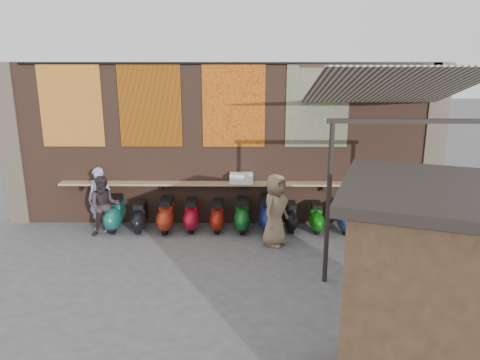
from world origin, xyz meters
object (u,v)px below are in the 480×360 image
Objects in this scene: scooter_stool_6 at (267,214)px; shopper_grey at (474,243)px; diner_right at (105,206)px; scooter_stool_0 at (115,214)px; scooter_stool_8 at (316,217)px; diner_left at (100,199)px; scooter_stool_2 at (166,215)px; scooter_stool_3 at (192,215)px; scooter_stool_9 at (344,217)px; scooter_stool_4 at (218,216)px; scooter_stool_1 at (140,217)px; shopper_navy at (408,212)px; market_stall at (459,312)px; shopper_tan at (275,210)px; shelf_box at (241,178)px; scooter_stool_7 at (291,217)px; scooter_stool_5 at (242,215)px.

shopper_grey is (3.79, -2.58, 0.35)m from scooter_stool_6.
diner_right is at bearing -3.60° from shopper_grey.
shopper_grey is at bearing -18.93° from scooter_stool_0.
scooter_stool_8 is 5.26m from diner_left.
scooter_stool_2 reaches higher than scooter_stool_3.
diner_right is (-1.39, -0.30, 0.33)m from scooter_stool_2.
diner_right is at bearing -176.95° from scooter_stool_9.
shopper_grey is (4.99, -2.56, 0.40)m from scooter_stool_4.
diner_right is (0.20, -0.32, -0.06)m from diner_left.
scooter_stool_2 is at bearing 0.29° from scooter_stool_1.
scooter_stool_6 is 3.25m from shopper_navy.
market_stall reaches higher than scooter_stool_6.
scooter_stool_9 is at bearing -31.07° from shopper_tan.
scooter_stool_2 is at bearing -178.43° from scooter_stool_6.
market_stall reaches higher than shelf_box.
shopper_tan is at bearing -141.31° from scooter_stool_8.
shelf_box is 0.72× the size of scooter_stool_3.
shopper_tan is at bearing -12.23° from shopper_grey.
shelf_box is at bearing 168.18° from scooter_stool_7.
scooter_stool_1 is at bearing 7.80° from diner_left.
scooter_stool_3 is at bearing 140.98° from market_stall.
scooter_stool_2 is at bearing -179.91° from scooter_stool_9.
shopper_navy reaches higher than scooter_stool_0.
scooter_stool_7 is 0.41× the size of shopper_navy.
scooter_stool_7 is 0.26× the size of market_stall.
scooter_stool_2 is at bearing -177.65° from scooter_stool_4.
shelf_box is at bearing 94.08° from scooter_stool_5.
scooter_stool_3 is 2.25m from diner_left.
diner_right is (-3.22, -0.62, -0.52)m from shelf_box.
scooter_stool_5 is (2.49, 0.04, 0.04)m from scooter_stool_1.
scooter_stool_9 is at bearing 0.11° from scooter_stool_1.
scooter_stool_2 is 3.65m from scooter_stool_8.
shopper_grey reaches higher than scooter_stool_6.
scooter_stool_6 is at bearing -22.27° from shelf_box.
shopper_tan is at bearing -154.31° from scooter_stool_9.
shopper_navy is at bearing -20.85° from shelf_box.
scooter_stool_2 is 1.64m from diner_left.
shelf_box is 0.68× the size of scooter_stool_2.
scooter_stool_4 is at bearing -179.23° from scooter_stool_6.
shopper_tan is (3.86, -0.89, 0.42)m from scooter_stool_0.
scooter_stool_2 is at bearing 105.59° from shopper_tan.
scooter_stool_0 is at bearing 173.65° from scooter_stool_1.
scooter_stool_9 is (2.48, -0.03, -0.01)m from scooter_stool_5.
scooter_stool_5 is (1.23, -0.02, 0.02)m from scooter_stool_3.
scooter_stool_4 is at bearing -0.35° from scooter_stool_0.
scooter_stool_4 reaches higher than scooter_stool_7.
scooter_stool_2 is 4.33m from scooter_stool_9.
diner_right reaches higher than scooter_stool_9.
shopper_tan is at bearing -14.27° from scooter_stool_1.
scooter_stool_0 is 0.56× the size of shopper_grey.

